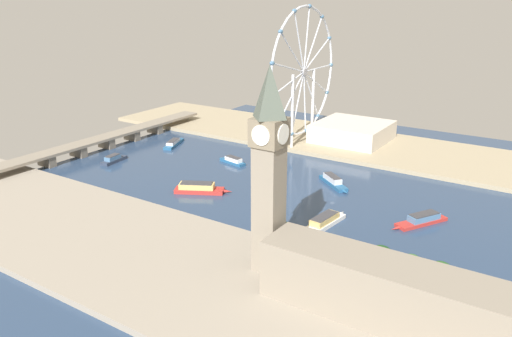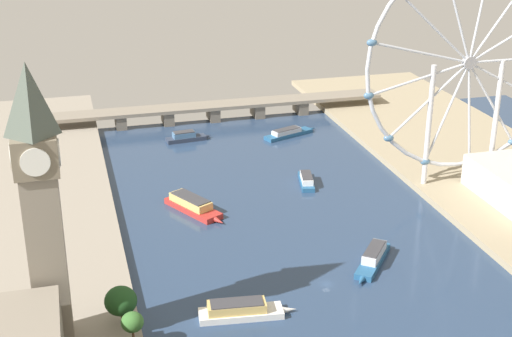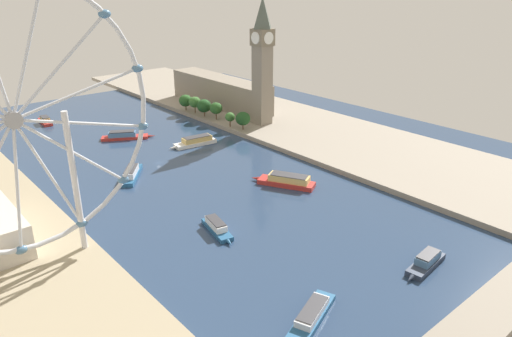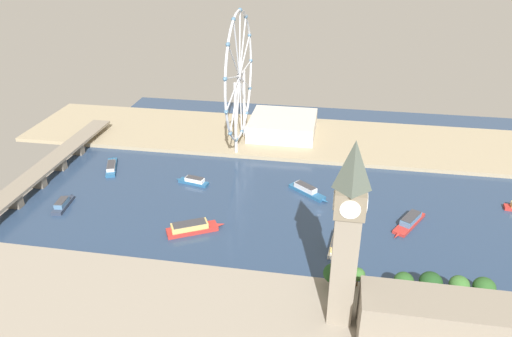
% 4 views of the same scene
% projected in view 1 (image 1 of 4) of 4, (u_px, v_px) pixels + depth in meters
% --- Properties ---
extents(ground_plane, '(397.55, 397.55, 0.00)m').
position_uv_depth(ground_plane, '(332.00, 199.00, 308.66)').
color(ground_plane, navy).
extents(riverbank_left, '(90.00, 520.00, 3.00)m').
position_uv_depth(riverbank_left, '(218.00, 281.00, 218.12)').
color(riverbank_left, gray).
rests_on(riverbank_left, ground_plane).
extents(riverbank_right, '(90.00, 520.00, 3.00)m').
position_uv_depth(riverbank_right, '(395.00, 151.00, 398.22)').
color(riverbank_right, tan).
rests_on(riverbank_right, ground_plane).
extents(clock_tower, '(13.51, 13.51, 88.76)m').
position_uv_depth(clock_tower, '(269.00, 169.00, 210.43)').
color(clock_tower, gray).
rests_on(clock_tower, riverbank_left).
extents(parliament_block, '(22.00, 108.86, 23.37)m').
position_uv_depth(parliament_block, '(404.00, 298.00, 182.53)').
color(parliament_block, gray).
rests_on(parliament_block, riverbank_left).
extents(tree_row_embankment, '(13.02, 81.15, 13.33)m').
position_uv_depth(tree_row_embankment, '(366.00, 253.00, 220.88)').
color(tree_row_embankment, '#513823').
rests_on(tree_row_embankment, riverbank_left).
extents(ferris_wheel, '(101.17, 3.20, 106.80)m').
position_uv_depth(ferris_wheel, '(304.00, 73.00, 397.67)').
color(ferris_wheel, silver).
rests_on(ferris_wheel, riverbank_right).
extents(riverside_hall, '(55.81, 55.48, 14.43)m').
position_uv_depth(riverside_hall, '(352.00, 131.00, 419.16)').
color(riverside_hall, beige).
rests_on(riverside_hall, riverbank_right).
extents(river_bridge, '(209.55, 15.61, 9.60)m').
position_uv_depth(river_bridge, '(106.00, 139.00, 409.03)').
color(river_bridge, gray).
rests_on(river_bridge, ground_plane).
extents(tour_boat_0, '(24.33, 29.22, 5.99)m').
position_uv_depth(tour_boat_0, '(333.00, 181.00, 330.64)').
color(tour_boat_0, '#235684').
rests_on(tour_boat_0, ground_plane).
extents(tour_boat_1, '(34.25, 17.09, 4.71)m').
position_uv_depth(tour_boat_1, '(174.00, 143.00, 417.27)').
color(tour_boat_1, '#235684').
rests_on(tour_boat_1, ground_plane).
extents(tour_boat_2, '(10.40, 25.78, 5.24)m').
position_uv_depth(tour_boat_2, '(233.00, 161.00, 372.46)').
color(tour_boat_2, '#235684').
rests_on(tour_boat_2, ground_plane).
extents(tour_boat_3, '(33.57, 11.33, 5.80)m').
position_uv_depth(tour_boat_3, '(325.00, 221.00, 273.51)').
color(tour_boat_3, white).
rests_on(tour_boat_3, ground_plane).
extents(tour_boat_4, '(26.01, 8.86, 5.61)m').
position_uv_depth(tour_boat_4, '(114.00, 159.00, 375.69)').
color(tour_boat_4, '#2D384C').
rests_on(tour_boat_4, ground_plane).
extents(tour_boat_5, '(33.84, 22.32, 5.61)m').
position_uv_depth(tour_boat_5, '(422.00, 220.00, 275.24)').
color(tour_boat_5, '#B22D28').
rests_on(tour_boat_5, ground_plane).
extents(tour_boat_7, '(22.23, 34.08, 6.34)m').
position_uv_depth(tour_boat_7, '(199.00, 188.00, 318.13)').
color(tour_boat_7, '#B22D28').
rests_on(tour_boat_7, ground_plane).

